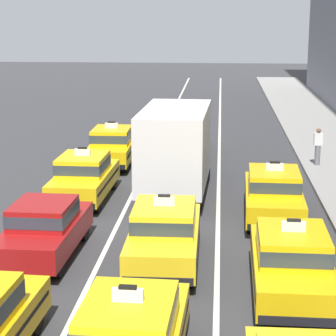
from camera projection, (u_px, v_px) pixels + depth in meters
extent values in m
cube|color=silver|center=(145.00, 169.00, 28.48)|extent=(0.14, 80.00, 0.01)
cube|color=silver|center=(219.00, 171.00, 28.23)|extent=(0.14, 80.00, 0.01)
cylinder|color=black|center=(34.00, 320.00, 13.90)|extent=(0.27, 0.65, 0.64)
cube|color=black|center=(11.00, 300.00, 14.62)|extent=(1.71, 0.21, 0.20)
cylinder|color=black|center=(36.00, 228.00, 19.77)|extent=(0.26, 0.65, 0.64)
cylinder|color=black|center=(83.00, 230.00, 19.63)|extent=(0.26, 0.65, 0.64)
cylinder|color=black|center=(3.00, 263.00, 17.03)|extent=(0.26, 0.65, 0.64)
cylinder|color=black|center=(58.00, 265.00, 16.88)|extent=(0.26, 0.65, 0.64)
cube|color=maroon|center=(45.00, 234.00, 18.25)|extent=(1.87, 4.34, 0.66)
cube|color=maroon|center=(43.00, 213.00, 18.01)|extent=(1.61, 1.94, 0.60)
cube|color=#2D3842|center=(43.00, 213.00, 18.01)|extent=(1.63, 1.96, 0.33)
cylinder|color=black|center=(75.00, 180.00, 25.42)|extent=(0.25, 0.64, 0.64)
cylinder|color=black|center=(112.00, 181.00, 25.28)|extent=(0.25, 0.64, 0.64)
cylinder|color=black|center=(53.00, 202.00, 22.45)|extent=(0.25, 0.64, 0.64)
cylinder|color=black|center=(96.00, 203.00, 22.31)|extent=(0.25, 0.64, 0.64)
cube|color=yellow|center=(84.00, 181.00, 23.78)|extent=(1.88, 4.53, 0.70)
cube|color=black|center=(84.00, 180.00, 23.77)|extent=(1.90, 4.17, 0.10)
cube|color=yellow|center=(83.00, 164.00, 23.48)|extent=(1.64, 2.13, 0.64)
cube|color=#2D3842|center=(83.00, 164.00, 23.48)|extent=(1.66, 2.15, 0.35)
cube|color=white|center=(83.00, 152.00, 23.38)|extent=(0.56, 0.13, 0.24)
cube|color=black|center=(82.00, 148.00, 23.35)|extent=(0.32, 0.12, 0.06)
cube|color=black|center=(97.00, 174.00, 25.98)|extent=(1.71, 0.17, 0.20)
cube|color=black|center=(70.00, 206.00, 21.70)|extent=(1.71, 0.17, 0.20)
cylinder|color=black|center=(102.00, 150.00, 30.83)|extent=(0.25, 0.64, 0.64)
cylinder|color=black|center=(133.00, 151.00, 30.74)|extent=(0.25, 0.64, 0.64)
cylinder|color=black|center=(90.00, 165.00, 27.86)|extent=(0.25, 0.64, 0.64)
cylinder|color=black|center=(125.00, 166.00, 27.77)|extent=(0.25, 0.64, 0.64)
cube|color=yellow|center=(113.00, 150.00, 29.22)|extent=(1.86, 4.52, 0.70)
cube|color=black|center=(113.00, 149.00, 29.21)|extent=(1.87, 4.16, 0.10)
cube|color=yellow|center=(112.00, 135.00, 28.92)|extent=(1.63, 2.12, 0.64)
cube|color=#2D3842|center=(112.00, 135.00, 28.92)|extent=(1.65, 2.14, 0.35)
cube|color=white|center=(112.00, 126.00, 28.82)|extent=(0.56, 0.13, 0.24)
cube|color=black|center=(112.00, 122.00, 28.78)|extent=(0.32, 0.11, 0.06)
cube|color=black|center=(120.00, 145.00, 31.42)|extent=(1.71, 0.16, 0.20)
cube|color=black|center=(105.00, 167.00, 27.13)|extent=(1.71, 0.16, 0.20)
cylinder|color=black|center=(108.00, 325.00, 13.67)|extent=(0.26, 0.65, 0.64)
cylinder|color=black|center=(178.00, 329.00, 13.51)|extent=(0.26, 0.65, 0.64)
cube|color=yellow|center=(128.00, 318.00, 11.73)|extent=(1.67, 2.15, 0.64)
cube|color=#2D3842|center=(128.00, 318.00, 11.73)|extent=(1.69, 2.17, 0.35)
cube|color=white|center=(128.00, 295.00, 11.62)|extent=(0.56, 0.14, 0.24)
cube|color=black|center=(128.00, 287.00, 11.59)|extent=(0.32, 0.12, 0.06)
cube|color=black|center=(147.00, 308.00, 14.22)|extent=(1.71, 0.20, 0.20)
cylinder|color=black|center=(143.00, 232.00, 19.38)|extent=(0.25, 0.64, 0.64)
cylinder|color=black|center=(194.00, 234.00, 19.28)|extent=(0.25, 0.64, 0.64)
cylinder|color=black|center=(130.00, 273.00, 16.41)|extent=(0.25, 0.64, 0.64)
cylinder|color=black|center=(190.00, 274.00, 16.31)|extent=(0.25, 0.64, 0.64)
cube|color=yellow|center=(165.00, 239.00, 17.76)|extent=(1.85, 4.52, 0.70)
cube|color=black|center=(165.00, 238.00, 17.75)|extent=(1.86, 4.16, 0.10)
cube|color=yellow|center=(164.00, 217.00, 17.46)|extent=(1.62, 2.12, 0.64)
cube|color=#2D3842|center=(164.00, 217.00, 17.46)|extent=(1.64, 2.14, 0.35)
cube|color=white|center=(164.00, 201.00, 17.36)|extent=(0.56, 0.13, 0.24)
cube|color=black|center=(164.00, 196.00, 17.32)|extent=(0.32, 0.11, 0.06)
cube|color=black|center=(170.00, 223.00, 19.96)|extent=(1.71, 0.16, 0.20)
cube|color=black|center=(158.00, 280.00, 15.67)|extent=(1.71, 0.16, 0.20)
cylinder|color=black|center=(157.00, 173.00, 26.50)|extent=(0.26, 0.65, 0.64)
cylinder|color=black|center=(205.00, 174.00, 26.28)|extent=(0.26, 0.65, 0.64)
cylinder|color=black|center=(143.00, 200.00, 22.73)|extent=(0.26, 0.65, 0.64)
cylinder|color=black|center=(198.00, 202.00, 22.52)|extent=(0.26, 0.65, 0.64)
cube|color=#194C8C|center=(183.00, 143.00, 27.09)|extent=(2.18, 2.27, 2.10)
cube|color=#2D3842|center=(186.00, 131.00, 28.06)|extent=(1.93, 0.13, 0.76)
cube|color=silver|center=(175.00, 146.00, 23.82)|extent=(2.48, 5.28, 2.70)
cylinder|color=black|center=(171.00, 141.00, 32.93)|extent=(0.26, 0.65, 0.64)
cylinder|color=black|center=(201.00, 142.00, 32.77)|extent=(0.26, 0.65, 0.64)
cylinder|color=black|center=(165.00, 154.00, 29.97)|extent=(0.26, 0.65, 0.64)
cylinder|color=black|center=(197.00, 155.00, 29.81)|extent=(0.26, 0.65, 0.64)
cube|color=yellow|center=(184.00, 141.00, 31.29)|extent=(1.92, 4.55, 0.70)
cube|color=black|center=(184.00, 140.00, 31.28)|extent=(1.93, 4.19, 0.10)
cube|color=yellow|center=(184.00, 127.00, 30.99)|extent=(1.66, 2.14, 0.64)
cube|color=#2D3842|center=(184.00, 127.00, 30.99)|extent=(1.68, 2.16, 0.35)
cube|color=white|center=(184.00, 118.00, 30.89)|extent=(0.56, 0.14, 0.24)
cube|color=black|center=(184.00, 115.00, 30.85)|extent=(0.32, 0.12, 0.06)
cube|color=black|center=(187.00, 137.00, 33.48)|extent=(1.71, 0.19, 0.20)
cube|color=black|center=(180.00, 156.00, 29.21)|extent=(1.71, 0.19, 0.20)
cylinder|color=black|center=(257.00, 258.00, 17.36)|extent=(0.25, 0.64, 0.64)
cylinder|color=black|center=(314.00, 260.00, 17.22)|extent=(0.25, 0.64, 0.64)
cylinder|color=black|center=(262.00, 309.00, 14.40)|extent=(0.25, 0.64, 0.64)
cylinder|color=black|center=(331.00, 312.00, 14.26)|extent=(0.25, 0.64, 0.64)
cube|color=yellow|center=(291.00, 269.00, 15.73)|extent=(1.88, 4.53, 0.70)
cube|color=black|center=(291.00, 267.00, 15.72)|extent=(1.89, 4.17, 0.10)
cube|color=yellow|center=(293.00, 244.00, 15.43)|extent=(1.64, 2.13, 0.64)
cube|color=#2D3842|center=(293.00, 244.00, 15.43)|extent=(1.66, 2.15, 0.35)
cube|color=white|center=(294.00, 226.00, 15.33)|extent=(0.56, 0.13, 0.24)
cube|color=black|center=(294.00, 220.00, 15.29)|extent=(0.32, 0.12, 0.06)
cube|color=black|center=(284.00, 247.00, 17.93)|extent=(1.71, 0.17, 0.20)
cube|color=black|center=(299.00, 320.00, 13.65)|extent=(1.71, 0.17, 0.20)
cylinder|color=black|center=(250.00, 196.00, 23.21)|extent=(0.26, 0.65, 0.64)
cylinder|color=black|center=(292.00, 197.00, 23.06)|extent=(0.26, 0.65, 0.64)
cylinder|color=black|center=(251.00, 223.00, 20.25)|extent=(0.26, 0.65, 0.64)
cylinder|color=black|center=(300.00, 225.00, 20.10)|extent=(0.26, 0.65, 0.64)
cube|color=yellow|center=(273.00, 199.00, 21.57)|extent=(1.93, 4.55, 0.70)
cube|color=black|center=(273.00, 197.00, 21.56)|extent=(1.94, 4.19, 0.10)
cube|color=yellow|center=(274.00, 180.00, 21.27)|extent=(1.66, 2.15, 0.64)
cube|color=#2D3842|center=(274.00, 180.00, 21.27)|extent=(1.68, 2.17, 0.35)
cube|color=white|center=(275.00, 167.00, 21.17)|extent=(0.56, 0.14, 0.24)
cube|color=black|center=(275.00, 162.00, 21.14)|extent=(0.32, 0.12, 0.06)
cube|color=black|center=(270.00, 189.00, 23.77)|extent=(1.71, 0.19, 0.20)
cube|color=black|center=(276.00, 228.00, 19.49)|extent=(1.71, 0.19, 0.20)
cylinder|color=slate|center=(317.00, 155.00, 28.54)|extent=(0.24, 0.24, 0.87)
cube|color=silver|center=(318.00, 139.00, 28.38)|extent=(0.36, 0.22, 0.53)
sphere|color=brown|center=(319.00, 130.00, 28.29)|extent=(0.20, 0.20, 0.20)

